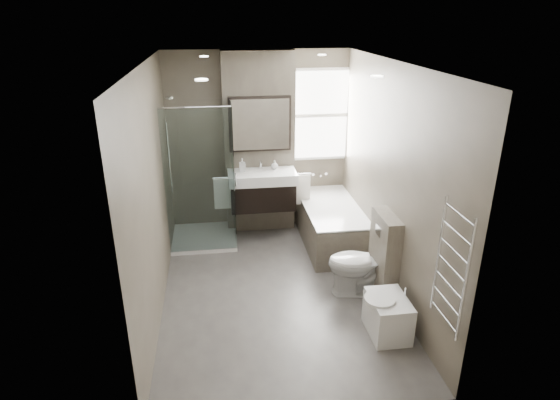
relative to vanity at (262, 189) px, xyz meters
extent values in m
cube|color=#55524E|center=(0.00, -1.43, -0.77)|extent=(2.65, 3.85, 0.05)
cube|color=silver|center=(0.00, -1.43, 1.88)|extent=(2.65, 3.85, 0.05)
cube|color=#635A4C|center=(0.00, 0.50, 0.56)|extent=(2.65, 0.05, 2.60)
cube|color=#635A4C|center=(0.00, -3.35, 0.56)|extent=(2.65, 0.05, 2.60)
cube|color=#635A4C|center=(-1.32, -1.43, 0.56)|extent=(0.05, 3.85, 2.60)
cube|color=#635A4C|center=(1.32, -1.43, 0.56)|extent=(0.05, 3.85, 2.60)
cube|color=#5D564A|center=(0.00, 0.35, 0.56)|extent=(1.00, 0.25, 2.60)
cube|color=black|center=(0.00, 0.00, -0.08)|extent=(0.90, 0.45, 0.38)
cube|color=white|center=(0.00, 0.00, 0.18)|extent=(0.95, 0.47, 0.15)
cylinder|color=silver|center=(0.00, 0.17, 0.32)|extent=(0.03, 0.03, 0.12)
cylinder|color=silver|center=(0.00, 0.11, 0.37)|extent=(0.02, 0.12, 0.02)
cube|color=black|center=(0.00, 0.19, 0.89)|extent=(0.86, 0.06, 0.76)
cube|color=white|center=(0.00, 0.15, 0.89)|extent=(0.80, 0.02, 0.70)
cube|color=silver|center=(-0.56, -0.02, -0.02)|extent=(0.24, 0.06, 0.44)
cube|color=silver|center=(0.56, -0.02, -0.02)|extent=(0.24, 0.06, 0.44)
cube|color=white|center=(-0.85, 0.02, -0.71)|extent=(0.90, 0.90, 0.06)
cube|color=white|center=(-0.85, -0.42, 0.29)|extent=(0.88, 0.01, 1.94)
cube|color=white|center=(-0.41, 0.02, 0.29)|extent=(0.01, 0.88, 1.94)
cylinder|color=silver|center=(-1.25, 0.02, 0.51)|extent=(0.02, 0.02, 1.00)
cube|color=#5D564A|center=(0.93, -0.33, -0.47)|extent=(0.75, 1.60, 0.55)
cube|color=white|center=(0.93, -0.33, -0.19)|extent=(0.75, 1.60, 0.03)
cube|color=white|center=(0.93, -0.33, -0.25)|extent=(0.61, 1.42, 0.12)
cube|color=white|center=(0.90, 0.45, 0.93)|extent=(0.98, 0.04, 1.33)
cube|color=white|center=(0.90, 0.43, 0.93)|extent=(0.90, 0.01, 1.25)
cube|color=white|center=(0.90, 0.42, 0.93)|extent=(0.90, 0.01, 0.05)
imported|color=white|center=(0.97, -1.63, -0.35)|extent=(0.82, 0.55, 0.78)
cube|color=#5D564A|center=(1.21, -1.68, -0.24)|extent=(0.18, 0.55, 1.00)
cube|color=silver|center=(1.11, -1.68, 0.08)|extent=(0.01, 0.16, 0.11)
cube|color=white|center=(1.02, -2.39, -0.54)|extent=(0.37, 0.51, 0.41)
cylinder|color=white|center=(0.92, -2.39, -0.33)|extent=(0.31, 0.31, 0.05)
cylinder|color=silver|center=(1.18, -2.39, -0.26)|extent=(0.02, 0.02, 0.10)
cylinder|color=silver|center=(1.25, -3.26, 0.38)|extent=(0.03, 0.03, 1.10)
cylinder|color=silver|center=(1.25, -2.80, 0.38)|extent=(0.03, 0.03, 1.10)
cube|color=silver|center=(1.25, -3.03, 0.38)|extent=(0.02, 0.46, 1.00)
imported|color=white|center=(-0.27, 0.06, 0.35)|extent=(0.08, 0.09, 0.19)
imported|color=white|center=(0.19, 0.11, 0.32)|extent=(0.10, 0.10, 0.13)
camera|label=1|loc=(-0.62, -6.14, 2.34)|focal=30.00mm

